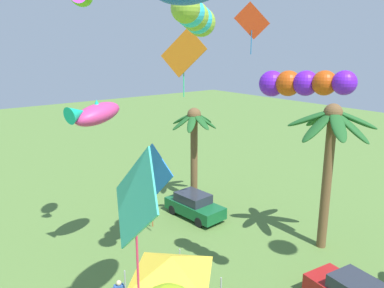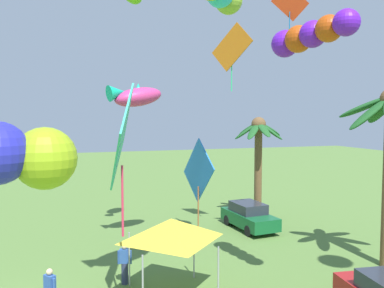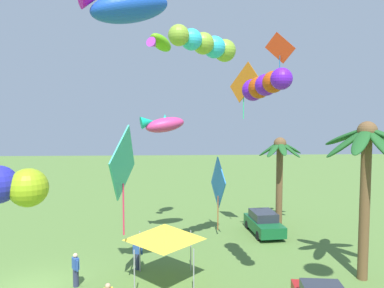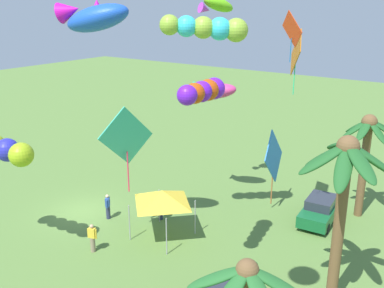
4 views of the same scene
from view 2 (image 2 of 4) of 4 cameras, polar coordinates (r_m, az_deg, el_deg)
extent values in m
cylinder|color=brown|center=(25.88, 9.39, -3.85)|extent=(0.48, 0.48, 5.99)
ellipsoid|color=#1E5623|center=(24.91, 10.19, 2.05)|extent=(1.76, 0.65, 1.05)
ellipsoid|color=#1E5623|center=(25.59, 11.10, 1.84)|extent=(1.32, 1.62, 1.26)
ellipsoid|color=#1E5623|center=(26.10, 10.95, 2.12)|extent=(0.67, 1.76, 1.06)
ellipsoid|color=#1E5623|center=(26.47, 9.57, 2.25)|extent=(1.76, 1.35, 0.98)
ellipsoid|color=#1E5623|center=(26.15, 8.06, 2.14)|extent=(1.77, 1.18, 1.07)
ellipsoid|color=#1E5623|center=(25.55, 7.81, 1.89)|extent=(1.01, 1.70, 1.24)
ellipsoid|color=#1E5623|center=(24.95, 8.79, 1.89)|extent=(1.45, 1.59, 1.20)
sphere|color=brown|center=(25.64, 9.47, 2.80)|extent=(0.91, 0.91, 0.91)
ellipsoid|color=#1E5623|center=(19.84, 25.22, 4.39)|extent=(2.23, 1.31, 1.40)
ellipsoid|color=#1E5623|center=(19.14, 23.33, 4.86)|extent=(2.19, 1.83, 1.15)
ellipsoid|color=#1E5623|center=(18.45, 24.08, 4.07)|extent=(1.03, 2.08, 1.64)
cube|color=#145B2D|center=(23.66, 8.16, -10.50)|extent=(4.03, 2.02, 0.70)
cube|color=#282D38|center=(23.63, 7.98, -8.94)|extent=(2.15, 1.66, 0.56)
cylinder|color=black|center=(23.17, 11.42, -11.62)|extent=(0.61, 0.23, 0.60)
cylinder|color=black|center=(22.35, 8.04, -12.16)|extent=(0.61, 0.23, 0.60)
cylinder|color=black|center=(25.13, 8.25, -10.34)|extent=(0.61, 0.23, 0.60)
cylinder|color=black|center=(24.37, 5.05, -10.77)|extent=(0.61, 0.23, 0.60)
cube|color=#2D519E|center=(14.47, -19.60, -18.16)|extent=(0.44, 0.40, 0.54)
sphere|color=beige|center=(14.33, -19.63, -16.77)|extent=(0.21, 0.21, 0.21)
cylinder|color=#2D519E|center=(14.67, -20.11, -18.07)|extent=(0.09, 0.09, 0.52)
cylinder|color=#2D519E|center=(14.31, -19.06, -18.62)|extent=(0.09, 0.09, 0.52)
cylinder|color=#2D3351|center=(16.51, -9.55, -17.71)|extent=(0.26, 0.26, 0.84)
cube|color=#2D519E|center=(16.26, -9.57, -15.45)|extent=(0.34, 0.43, 0.54)
sphere|color=beige|center=(16.14, -9.59, -14.19)|extent=(0.21, 0.21, 0.21)
cylinder|color=#2D519E|center=(16.32, -10.40, -15.57)|extent=(0.09, 0.09, 0.52)
cylinder|color=#2D519E|center=(16.25, -8.74, -15.65)|extent=(0.09, 0.09, 0.52)
cylinder|color=#9E9EA3|center=(16.05, -8.91, -15.93)|extent=(0.06, 0.06, 2.10)
cylinder|color=#9E9EA3|center=(13.67, -7.03, -19.57)|extent=(0.06, 0.06, 2.10)
cylinder|color=#9E9EA3|center=(16.64, 0.28, -15.15)|extent=(0.06, 0.06, 2.10)
cylinder|color=#9E9EA3|center=(14.36, 3.76, -18.36)|extent=(0.06, 0.06, 2.10)
pyramid|color=yellow|center=(14.66, -2.99, -11.98)|extent=(2.86, 2.86, 0.75)
sphere|color=#8DB834|center=(17.83, 5.24, 19.69)|extent=(1.16, 1.16, 1.16)
sphere|color=#9ABB1C|center=(8.03, -20.18, -1.93)|extent=(1.18, 1.18, 1.18)
cube|color=#36B99B|center=(13.08, -9.98, 0.81)|extent=(3.57, 0.71, 3.51)
cylinder|color=#E63055|center=(13.35, -9.87, -8.01)|extent=(0.08, 0.08, 2.34)
ellipsoid|color=#D1367F|center=(19.58, -7.65, 6.66)|extent=(1.84, 2.79, 1.28)
cone|color=#12C095|center=(19.14, -10.66, 7.23)|extent=(0.98, 1.07, 0.90)
cone|color=#12C095|center=(19.60, -7.67, 7.83)|extent=(0.60, 0.60, 0.50)
cube|color=blue|center=(21.80, 0.90, -3.81)|extent=(3.55, 0.56, 3.57)
cylinder|color=#A65C30|center=(22.17, 0.89, -9.04)|extent=(0.08, 0.08, 2.33)
cube|color=#B46112|center=(21.36, 5.69, 13.58)|extent=(2.19, 1.39, 2.53)
cylinder|color=#2CCF7E|center=(21.16, 5.66, 9.71)|extent=(0.05, 0.05, 1.66)
sphere|color=#6618D5|center=(14.91, 13.10, 13.73)|extent=(0.96, 0.96, 0.96)
sphere|color=#C4460E|center=(14.43, 14.90, 14.23)|extent=(0.92, 0.92, 0.92)
sphere|color=#6618D5|center=(13.96, 16.83, 14.75)|extent=(0.88, 0.88, 0.88)
sphere|color=#C4460E|center=(13.51, 18.90, 15.29)|extent=(0.84, 0.84, 0.84)
sphere|color=#6618D5|center=(13.08, 21.13, 15.84)|extent=(0.80, 0.80, 0.80)
cube|color=red|center=(19.11, 13.76, 19.02)|extent=(0.97, 1.37, 1.62)
cylinder|color=#0A66B6|center=(18.89, 13.71, 16.27)|extent=(0.04, 0.04, 1.07)
camera|label=1|loc=(6.13, -70.32, 41.24)|focal=35.96mm
camera|label=3|loc=(5.25, 108.61, 13.01)|focal=33.45mm
camera|label=4|loc=(19.12, 84.27, 19.17)|focal=41.28mm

